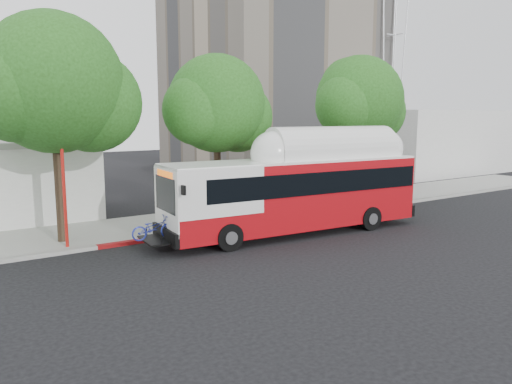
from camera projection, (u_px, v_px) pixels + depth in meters
ground at (305, 242)px, 22.01m from camera, size 120.00×120.00×0.00m
sidewalk at (229, 216)px, 27.32m from camera, size 60.00×5.00×0.15m
curb_strip at (256, 224)px, 25.19m from camera, size 60.00×0.30×0.15m
red_curb_segment at (203, 232)px, 23.53m from camera, size 10.00×0.32×0.16m
street_tree_left at (65, 89)px, 20.85m from camera, size 6.67×5.80×9.74m
street_tree_mid at (223, 108)px, 25.75m from camera, size 5.75×5.00×8.62m
street_tree_right at (364, 104)px, 31.08m from camera, size 6.21×5.40×9.18m
horizon_block at (432, 140)px, 51.25m from camera, size 20.00×12.00×6.00m
transit_bus at (297, 194)px, 23.37m from camera, size 13.72×3.67×4.01m
signal_pole at (64, 193)px, 20.25m from camera, size 0.13×0.44×4.63m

